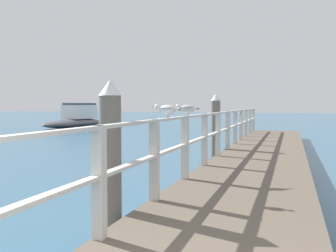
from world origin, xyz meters
name	(u,v)px	position (x,y,z in m)	size (l,w,h in m)	color
pier_deck	(262,161)	(0.00, 9.88, 0.19)	(2.29, 19.76, 0.39)	brown
pier_railing	(223,127)	(-1.07, 9.88, 1.09)	(0.12, 18.28, 1.14)	beige
dock_piling_near	(111,159)	(-1.45, 3.49, 1.03)	(0.29, 0.29, 2.05)	#6B6056
dock_piling_far	(215,127)	(-1.45, 10.74, 1.03)	(0.29, 0.29, 2.05)	#6B6056
seagull_foreground	(167,109)	(-1.07, 4.71, 1.66)	(0.48, 0.20, 0.21)	white
seagull_background	(187,108)	(-1.07, 5.93, 1.66)	(0.45, 0.25, 0.21)	white
boat_2	(76,119)	(-14.75, 24.94, 0.61)	(2.60, 7.27, 1.83)	#4C4C51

